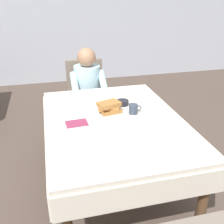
% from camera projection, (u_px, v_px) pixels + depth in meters
% --- Properties ---
extents(ground_plane, '(14.00, 14.00, 0.00)m').
position_uv_depth(ground_plane, '(114.00, 189.00, 2.50)').
color(ground_plane, brown).
extents(dining_table_main, '(1.12, 1.52, 0.74)m').
position_uv_depth(dining_table_main, '(114.00, 129.00, 2.22)').
color(dining_table_main, silver).
rests_on(dining_table_main, ground).
extents(chair_diner, '(0.44, 0.45, 0.93)m').
position_uv_depth(chair_diner, '(86.00, 94.00, 3.29)').
color(chair_diner, '#7A6B5B').
rests_on(chair_diner, ground).
extents(diner_person, '(0.40, 0.43, 1.12)m').
position_uv_depth(diner_person, '(88.00, 87.00, 3.09)').
color(diner_person, silver).
rests_on(diner_person, ground).
extents(plate_breakfast, '(0.28, 0.28, 0.02)m').
position_uv_depth(plate_breakfast, '(109.00, 113.00, 2.27)').
color(plate_breakfast, white).
rests_on(plate_breakfast, dining_table_main).
extents(breakfast_stack, '(0.21, 0.17, 0.09)m').
position_uv_depth(breakfast_stack, '(109.00, 107.00, 2.25)').
color(breakfast_stack, '#A36B33').
rests_on(breakfast_stack, plate_breakfast).
extents(cup_coffee, '(0.11, 0.08, 0.08)m').
position_uv_depth(cup_coffee, '(133.00, 109.00, 2.26)').
color(cup_coffee, '#333D4C').
rests_on(cup_coffee, dining_table_main).
extents(bowl_butter, '(0.11, 0.11, 0.04)m').
position_uv_depth(bowl_butter, '(123.00, 103.00, 2.44)').
color(bowl_butter, black).
rests_on(bowl_butter, dining_table_main).
extents(syrup_pitcher, '(0.08, 0.08, 0.07)m').
position_uv_depth(syrup_pitcher, '(76.00, 106.00, 2.34)').
color(syrup_pitcher, silver).
rests_on(syrup_pitcher, dining_table_main).
extents(fork_left_of_plate, '(0.02, 0.18, 0.00)m').
position_uv_depth(fork_left_of_plate, '(87.00, 117.00, 2.21)').
color(fork_left_of_plate, silver).
rests_on(fork_left_of_plate, dining_table_main).
extents(knife_right_of_plate, '(0.02, 0.20, 0.00)m').
position_uv_depth(knife_right_of_plate, '(131.00, 112.00, 2.29)').
color(knife_right_of_plate, silver).
rests_on(knife_right_of_plate, dining_table_main).
extents(spoon_near_edge, '(0.15, 0.05, 0.00)m').
position_uv_depth(spoon_near_edge, '(125.00, 133.00, 1.97)').
color(spoon_near_edge, silver).
rests_on(spoon_near_edge, dining_table_main).
extents(napkin_folded, '(0.18, 0.13, 0.01)m').
position_uv_depth(napkin_folded, '(77.00, 123.00, 2.11)').
color(napkin_folded, '#8C2D4C').
rests_on(napkin_folded, dining_table_main).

